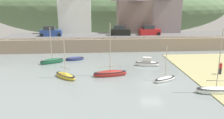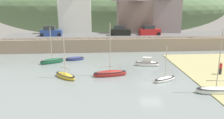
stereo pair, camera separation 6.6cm
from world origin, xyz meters
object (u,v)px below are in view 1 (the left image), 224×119
Objects in this scene: waterfront_building_centre at (134,10)px; dinghy_open_wooden at (165,79)px; sailboat_blue_trim at (75,59)px; parked_car_end_of_row at (149,31)px; fishing_boat_green at (147,63)px; sailboat_nearest_shore at (110,73)px; mooring_buoy at (150,61)px; parked_car_near_slipway at (51,32)px; waterfront_building_left at (75,7)px; motorboat_with_cabin at (216,90)px; person_on_slipway at (221,68)px; parked_car_by_wall at (120,31)px; sailboat_tall_mast at (66,76)px; sailboat_white_hull at (52,61)px; waterfront_building_right at (158,11)px.

dinghy_open_wooden is (-0.28, -24.95, -6.80)m from waterfront_building_centre.
sailboat_blue_trim is 17.51m from parked_car_end_of_row.
dinghy_open_wooden reaches higher than fishing_boat_green.
sailboat_nearest_shore is 8.89m from mooring_buoy.
sailboat_nearest_shore reaches higher than parked_car_near_slipway.
waterfront_building_left is at bearing 86.51° from dinghy_open_wooden.
motorboat_with_cabin is 4.26× the size of person_on_slipway.
parked_car_end_of_row is 19.57m from person_on_slipway.
person_on_slipway is at bearing -55.64° from parked_car_by_wall.
sailboat_tall_mast is 19.57m from person_on_slipway.
dinghy_open_wooden is 0.63× the size of motorboat_with_cabin.
sailboat_white_hull reaches higher than fishing_boat_green.
sailboat_tall_mast is 1.30× the size of parked_car_end_of_row.
motorboat_with_cabin is at bearing -82.46° from waterfront_building_centre.
motorboat_with_cabin is (15.59, -14.82, 0.12)m from sailboat_blue_trim.
waterfront_building_right is at bearing 52.91° from sailboat_nearest_shore.
sailboat_white_hull is 17.29m from dinghy_open_wooden.
parked_car_near_slipway is at bearing 144.42° from mooring_buoy.
person_on_slipway is (19.13, -9.12, 0.79)m from sailboat_blue_trim.
parked_car_by_wall is 1.00× the size of parked_car_end_of_row.
dinghy_open_wooden is at bearing -57.61° from sailboat_blue_trim.
fishing_boat_green is at bearing 66.86° from dinghy_open_wooden.
waterfront_building_left is 19.08× the size of mooring_buoy.
waterfront_building_centre is 2.15× the size of parked_car_by_wall.
sailboat_white_hull reaches higher than sailboat_tall_mast.
waterfront_building_right is at bearing 0.00° from waterfront_building_centre.
parked_car_end_of_row is (19.55, 0.00, 0.00)m from parked_car_near_slipway.
waterfront_building_right is 23.23m from sailboat_blue_trim.
mooring_buoy is (12.45, -16.62, -7.60)m from waterfront_building_left.
parked_car_by_wall is 12.94m from mooring_buoy.
parked_car_end_of_row is (-2.85, -4.50, -3.70)m from waterfront_building_right.
waterfront_building_centre is 6.42m from parked_car_end_of_row.
sailboat_nearest_shore is 2.13× the size of sailboat_blue_trim.
waterfront_building_right reaches higher than parked_car_near_slipway.
mooring_buoy is at bearing -35.70° from parked_car_near_slipway.
parked_car_by_wall is 5.99m from parked_car_end_of_row.
mooring_buoy is (-3.94, 12.40, -0.15)m from motorboat_with_cabin.
waterfront_building_left reaches higher than waterfront_building_right.
sailboat_nearest_shore reaches higher than fishing_boat_green.
parked_car_end_of_row is at bearing -16.64° from waterfront_building_left.
sailboat_blue_trim is at bearing 168.30° from mooring_buoy.
fishing_boat_green is (-0.74, 6.44, 0.14)m from dinghy_open_wooden.
motorboat_with_cabin is at bearing 25.98° from sailboat_tall_mast.
waterfront_building_left is at bearing 54.09° from sailboat_white_hull.
fishing_boat_green is at bearing -107.92° from parked_car_end_of_row.
parked_car_near_slipway is 21.05m from mooring_buoy.
mooring_buoy is (11.65, -2.41, -0.03)m from sailboat_blue_trim.
waterfront_building_left reaches higher than mooring_buoy.
waterfront_building_right reaches higher than sailboat_blue_trim.
sailboat_nearest_shore is (5.53, 0.38, 0.05)m from sailboat_tall_mast.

